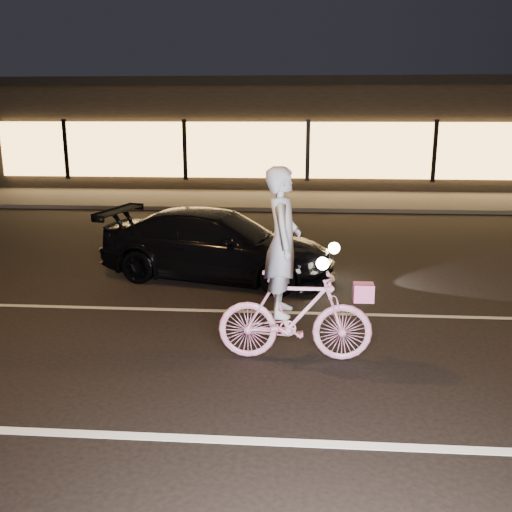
{
  "coord_description": "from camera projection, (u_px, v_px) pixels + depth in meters",
  "views": [
    {
      "loc": [
        -0.29,
        -6.16,
        2.95
      ],
      "look_at": [
        -0.8,
        0.6,
        1.23
      ],
      "focal_mm": 40.0,
      "sensor_mm": 36.0,
      "label": 1
    }
  ],
  "objects": [
    {
      "name": "ground",
      "position": [
        320.0,
        372.0,
        6.66
      ],
      "size": [
        90.0,
        90.0,
        0.0
      ],
      "primitive_type": "plane",
      "color": "black",
      "rests_on": "ground"
    },
    {
      "name": "lane_stripe_near",
      "position": [
        326.0,
        444.0,
        5.21
      ],
      "size": [
        60.0,
        0.12,
        0.01
      ],
      "primitive_type": "cube",
      "color": "silver",
      "rests_on": "ground"
    },
    {
      "name": "lane_stripe_far",
      "position": [
        316.0,
        313.0,
        8.59
      ],
      "size": [
        60.0,
        0.1,
        0.01
      ],
      "primitive_type": "cube",
      "color": "gray",
      "rests_on": "ground"
    },
    {
      "name": "sidewalk",
      "position": [
        307.0,
        200.0,
        19.21
      ],
      "size": [
        30.0,
        4.0,
        0.12
      ],
      "primitive_type": "cube",
      "color": "#383533",
      "rests_on": "ground"
    },
    {
      "name": "storefront",
      "position": [
        307.0,
        131.0,
        24.46
      ],
      "size": [
        25.4,
        8.42,
        4.2
      ],
      "color": "black",
      "rests_on": "ground"
    },
    {
      "name": "cyclist",
      "position": [
        292.0,
        294.0,
        6.81
      ],
      "size": [
        1.87,
        0.64,
        2.36
      ],
      "rotation": [
        0.0,
        0.0,
        1.57
      ],
      "color": "#E5318C",
      "rests_on": "ground"
    },
    {
      "name": "sedan",
      "position": [
        218.0,
        245.0,
        10.31
      ],
      "size": [
        4.54,
        2.62,
        1.24
      ],
      "rotation": [
        0.0,
        0.0,
        1.35
      ],
      "color": "black",
      "rests_on": "ground"
    }
  ]
}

